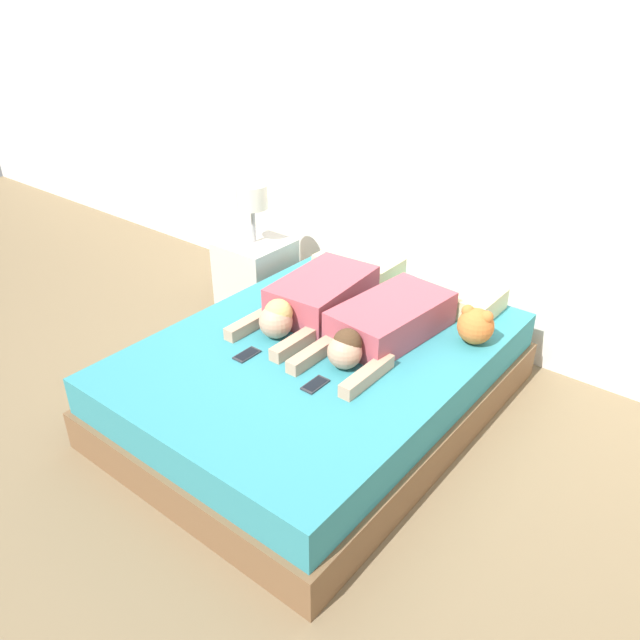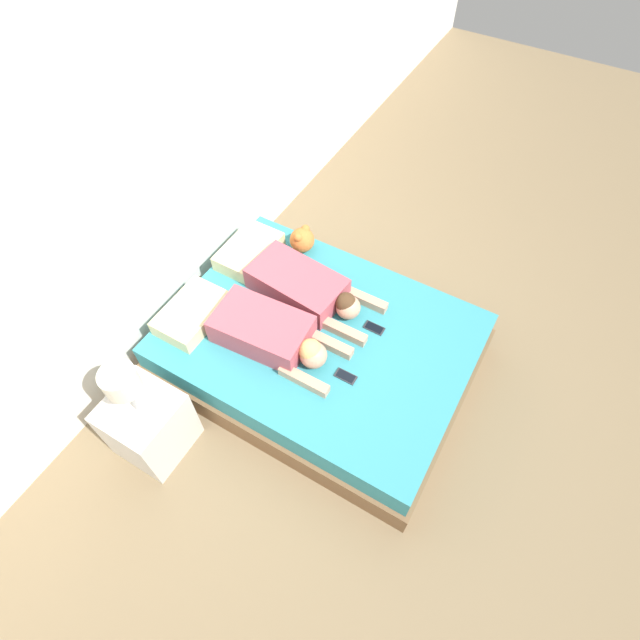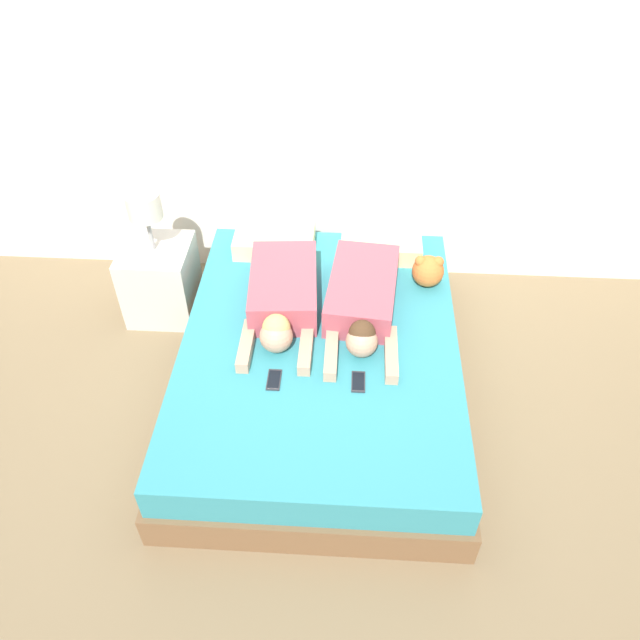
{
  "view_description": "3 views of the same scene",
  "coord_description": "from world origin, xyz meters",
  "px_view_note": "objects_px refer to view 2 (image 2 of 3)",
  "views": [
    {
      "loc": [
        1.82,
        -2.28,
        2.22
      ],
      "look_at": [
        0.0,
        0.0,
        0.59
      ],
      "focal_mm": 35.0,
      "sensor_mm": 36.0,
      "label": 1
    },
    {
      "loc": [
        -1.77,
        -1.03,
        3.39
      ],
      "look_at": [
        0.0,
        0.0,
        0.59
      ],
      "focal_mm": 28.0,
      "sensor_mm": 36.0,
      "label": 2
    },
    {
      "loc": [
        0.15,
        -2.57,
        2.99
      ],
      "look_at": [
        0.0,
        0.0,
        0.59
      ],
      "focal_mm": 35.0,
      "sensor_mm": 36.0,
      "label": 3
    }
  ],
  "objects_px": {
    "bed": "(320,349)",
    "pillow_head_right": "(249,251)",
    "person_right": "(307,288)",
    "person_left": "(272,334)",
    "plush_toy": "(302,239)",
    "nightstand": "(147,422)",
    "cell_phone_left": "(346,376)",
    "pillow_head_left": "(192,313)",
    "cell_phone_right": "(374,328)"
  },
  "relations": [
    {
      "from": "person_left",
      "to": "pillow_head_right",
      "type": "bearing_deg",
      "value": 46.02
    },
    {
      "from": "person_right",
      "to": "cell_phone_right",
      "type": "distance_m",
      "value": 0.58
    },
    {
      "from": "person_left",
      "to": "cell_phone_left",
      "type": "xyz_separation_m",
      "value": [
        0.01,
        -0.58,
        -0.1
      ]
    },
    {
      "from": "bed",
      "to": "cell_phone_right",
      "type": "height_order",
      "value": "cell_phone_right"
    },
    {
      "from": "person_right",
      "to": "plush_toy",
      "type": "bearing_deg",
      "value": 35.42
    },
    {
      "from": "pillow_head_right",
      "to": "plush_toy",
      "type": "distance_m",
      "value": 0.43
    },
    {
      "from": "cell_phone_left",
      "to": "plush_toy",
      "type": "bearing_deg",
      "value": 44.99
    },
    {
      "from": "bed",
      "to": "person_right",
      "type": "xyz_separation_m",
      "value": [
        0.24,
        0.25,
        0.32
      ]
    },
    {
      "from": "plush_toy",
      "to": "pillow_head_left",
      "type": "bearing_deg",
      "value": 162.31
    },
    {
      "from": "plush_toy",
      "to": "person_right",
      "type": "bearing_deg",
      "value": -144.58
    },
    {
      "from": "cell_phone_left",
      "to": "bed",
      "type": "bearing_deg",
      "value": 55.49
    },
    {
      "from": "pillow_head_left",
      "to": "nightstand",
      "type": "distance_m",
      "value": 0.82
    },
    {
      "from": "nightstand",
      "to": "plush_toy",
      "type": "bearing_deg",
      "value": -4.13
    },
    {
      "from": "pillow_head_right",
      "to": "cell_phone_left",
      "type": "distance_m",
      "value": 1.34
    },
    {
      "from": "bed",
      "to": "nightstand",
      "type": "xyz_separation_m",
      "value": [
        -1.14,
        0.67,
        0.09
      ]
    },
    {
      "from": "nightstand",
      "to": "bed",
      "type": "bearing_deg",
      "value": -30.64
    },
    {
      "from": "pillow_head_left",
      "to": "nightstand",
      "type": "xyz_separation_m",
      "value": [
        -0.78,
        -0.19,
        -0.19
      ]
    },
    {
      "from": "bed",
      "to": "cell_phone_right",
      "type": "relative_size",
      "value": 14.85
    },
    {
      "from": "pillow_head_right",
      "to": "nightstand",
      "type": "bearing_deg",
      "value": -172.65
    },
    {
      "from": "person_left",
      "to": "plush_toy",
      "type": "bearing_deg",
      "value": 18.69
    },
    {
      "from": "pillow_head_left",
      "to": "person_left",
      "type": "distance_m",
      "value": 0.64
    },
    {
      "from": "cell_phone_left",
      "to": "plush_toy",
      "type": "relative_size",
      "value": 0.7
    },
    {
      "from": "pillow_head_left",
      "to": "cell_phone_right",
      "type": "distance_m",
      "value": 1.33
    },
    {
      "from": "person_left",
      "to": "cell_phone_right",
      "type": "relative_size",
      "value": 6.58
    },
    {
      "from": "person_right",
      "to": "cell_phone_right",
      "type": "bearing_deg",
      "value": -91.2
    },
    {
      "from": "person_right",
      "to": "nightstand",
      "type": "xyz_separation_m",
      "value": [
        -1.37,
        0.42,
        -0.22
      ]
    },
    {
      "from": "cell_phone_right",
      "to": "plush_toy",
      "type": "height_order",
      "value": "plush_toy"
    },
    {
      "from": "nightstand",
      "to": "person_left",
      "type": "bearing_deg",
      "value": -25.7
    },
    {
      "from": "pillow_head_left",
      "to": "pillow_head_right",
      "type": "height_order",
      "value": "same"
    },
    {
      "from": "plush_toy",
      "to": "nightstand",
      "type": "bearing_deg",
      "value": 175.87
    },
    {
      "from": "pillow_head_left",
      "to": "cell_phone_left",
      "type": "distance_m",
      "value": 1.21
    },
    {
      "from": "pillow_head_left",
      "to": "person_left",
      "type": "bearing_deg",
      "value": -79.28
    },
    {
      "from": "pillow_head_right",
      "to": "person_left",
      "type": "distance_m",
      "value": 0.87
    },
    {
      "from": "cell_phone_left",
      "to": "cell_phone_right",
      "type": "xyz_separation_m",
      "value": [
        0.46,
        0.01,
        0.0
      ]
    },
    {
      "from": "pillow_head_right",
      "to": "person_left",
      "type": "height_order",
      "value": "person_left"
    },
    {
      "from": "cell_phone_right",
      "to": "nightstand",
      "type": "distance_m",
      "value": 1.69
    },
    {
      "from": "cell_phone_right",
      "to": "nightstand",
      "type": "relative_size",
      "value": 0.16
    },
    {
      "from": "bed",
      "to": "pillow_head_right",
      "type": "height_order",
      "value": "pillow_head_right"
    },
    {
      "from": "pillow_head_left",
      "to": "plush_toy",
      "type": "xyz_separation_m",
      "value": [
        1.01,
        -0.32,
        0.04
      ]
    },
    {
      "from": "pillow_head_right",
      "to": "plush_toy",
      "type": "relative_size",
      "value": 2.52
    },
    {
      "from": "cell_phone_right",
      "to": "cell_phone_left",
      "type": "bearing_deg",
      "value": -178.4
    },
    {
      "from": "person_right",
      "to": "person_left",
      "type": "bearing_deg",
      "value": -178.83
    },
    {
      "from": "pillow_head_left",
      "to": "nightstand",
      "type": "relative_size",
      "value": 0.56
    },
    {
      "from": "cell_phone_right",
      "to": "person_left",
      "type": "bearing_deg",
      "value": 129.68
    },
    {
      "from": "person_right",
      "to": "plush_toy",
      "type": "distance_m",
      "value": 0.5
    },
    {
      "from": "bed",
      "to": "person_left",
      "type": "bearing_deg",
      "value": 134.9
    },
    {
      "from": "bed",
      "to": "person_left",
      "type": "relative_size",
      "value": 2.26
    },
    {
      "from": "pillow_head_right",
      "to": "person_right",
      "type": "distance_m",
      "value": 0.63
    },
    {
      "from": "pillow_head_right",
      "to": "cell_phone_left",
      "type": "relative_size",
      "value": 3.59
    },
    {
      "from": "pillow_head_left",
      "to": "person_right",
      "type": "distance_m",
      "value": 0.86
    }
  ]
}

